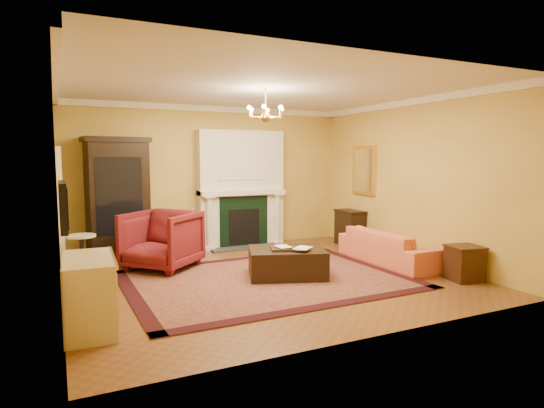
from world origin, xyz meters
TOP-DOWN VIEW (x-y plane):
  - floor at (0.00, 0.00)m, footprint 6.00×5.50m
  - ceiling at (0.00, 0.00)m, footprint 6.00×5.50m
  - wall_back at (0.00, 2.76)m, footprint 6.00×0.02m
  - wall_front at (0.00, -2.76)m, footprint 6.00×0.02m
  - wall_left at (-3.01, 0.00)m, footprint 0.02×5.50m
  - wall_right at (3.01, 0.00)m, footprint 0.02×5.50m
  - fireplace at (0.60, 2.57)m, footprint 1.90×0.70m
  - crown_molding at (0.00, 0.96)m, footprint 6.00×5.50m
  - doorway at (-2.95, 1.70)m, footprint 0.08×1.05m
  - tv_panel at (-2.95, -0.60)m, footprint 0.09×0.95m
  - gilt_mirror at (2.97, 1.40)m, footprint 0.06×0.76m
  - chandelier at (-0.00, 0.00)m, footprint 0.63×0.55m
  - oriental_rug at (-0.07, -0.18)m, footprint 4.33×3.28m
  - china_cabinet at (-1.96, 2.49)m, footprint 1.16×0.65m
  - wingback_armchair at (-1.41, 1.23)m, footprint 1.48×1.49m
  - pedestal_table at (-2.70, 0.83)m, footprint 0.42×0.42m
  - commode at (-2.73, -1.19)m, footprint 0.57×1.12m
  - coral_sofa at (2.42, -0.15)m, footprint 0.62×2.12m
  - end_table at (2.72, -1.54)m, footprint 0.53×0.53m
  - console_table at (2.78, 1.63)m, footprint 0.41×0.68m
  - leather_ottoman at (0.30, -0.16)m, footprint 1.43×1.23m
  - ottoman_tray at (0.26, -0.21)m, footprint 0.58×0.51m
  - book_a at (0.11, -0.20)m, footprint 0.20×0.03m
  - book_b at (0.37, -0.34)m, footprint 0.16×0.19m
  - topiary_left at (0.05, 2.53)m, footprint 0.18×0.18m
  - topiary_right at (1.28, 2.53)m, footprint 0.15×0.15m

SIDE VIEW (x-z plane):
  - floor at x=0.00m, z-range -0.02..0.00m
  - oriental_rug at x=-0.07m, z-range 0.00..0.02m
  - leather_ottoman at x=0.30m, z-range 0.02..0.46m
  - end_table at x=2.72m, z-range 0.00..0.52m
  - console_table at x=2.78m, z-range 0.00..0.74m
  - commode at x=-2.73m, z-range 0.00..0.82m
  - coral_sofa at x=2.42m, z-range 0.00..0.83m
  - pedestal_table at x=-2.70m, z-range 0.06..0.82m
  - ottoman_tray at x=0.26m, z-range 0.46..0.50m
  - wingback_armchair at x=-1.41m, z-range 0.00..1.12m
  - book_a at x=0.11m, z-range 0.50..0.77m
  - book_b at x=0.37m, z-range 0.50..0.81m
  - doorway at x=-2.95m, z-range 0.00..2.10m
  - china_cabinet at x=-1.96m, z-range 0.00..2.21m
  - fireplace at x=0.60m, z-range -0.06..2.44m
  - tv_panel at x=-2.95m, z-range 1.06..1.64m
  - topiary_right at x=1.28m, z-range 1.25..1.64m
  - topiary_left at x=0.05m, z-range 1.25..1.73m
  - wall_back at x=0.00m, z-range 0.00..3.00m
  - wall_front at x=0.00m, z-range 0.00..3.00m
  - wall_left at x=-3.01m, z-range 0.00..3.00m
  - wall_right at x=3.01m, z-range 0.00..3.00m
  - gilt_mirror at x=2.97m, z-range 1.12..2.17m
  - chandelier at x=0.00m, z-range 2.34..2.87m
  - crown_molding at x=0.00m, z-range 2.88..3.00m
  - ceiling at x=0.00m, z-range 3.00..3.02m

